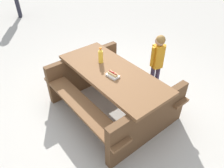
# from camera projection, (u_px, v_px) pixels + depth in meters

# --- Properties ---
(ground_plane) EXTENTS (30.00, 30.00, 0.00)m
(ground_plane) POSITION_uv_depth(u_px,v_px,m) (112.00, 109.00, 3.51)
(ground_plane) COLOR #B7B2A8
(ground_plane) RESTS_ON ground
(picnic_table) EXTENTS (1.96, 1.61, 0.75)m
(picnic_table) POSITION_uv_depth(u_px,v_px,m) (112.00, 88.00, 3.24)
(picnic_table) COLOR brown
(picnic_table) RESTS_ON ground
(soda_bottle) EXTENTS (0.07, 0.07, 0.25)m
(soda_bottle) POSITION_uv_depth(u_px,v_px,m) (101.00, 56.00, 3.19)
(soda_bottle) COLOR yellow
(soda_bottle) RESTS_ON picnic_table
(hotdog_tray) EXTENTS (0.18, 0.11, 0.08)m
(hotdog_tray) POSITION_uv_depth(u_px,v_px,m) (113.00, 75.00, 2.94)
(hotdog_tray) COLOR white
(hotdog_tray) RESTS_ON picnic_table
(child_in_coat) EXTENTS (0.20, 0.25, 1.07)m
(child_in_coat) POSITION_uv_depth(u_px,v_px,m) (158.00, 57.00, 3.52)
(child_in_coat) COLOR #3F334C
(child_in_coat) RESTS_ON ground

